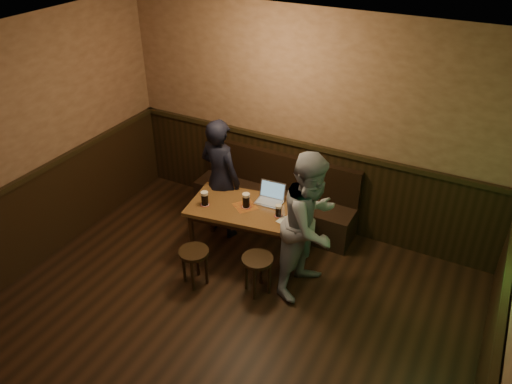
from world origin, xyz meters
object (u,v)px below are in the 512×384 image
Objects in this scene: bench at (274,201)px; stool_right at (257,265)px; pub_table at (245,213)px; pint_left at (205,198)px; person_suit at (220,179)px; stool_left at (194,257)px; laptop at (271,197)px; pint_mid at (246,200)px; pint_right at (278,211)px; person_grey at (311,224)px.

bench reaches higher than stool_right.
pint_left reaches higher than pub_table.
pint_left is 0.11× the size of person_suit.
laptop is at bearing 64.71° from stool_left.
pint_mid is at bearing -132.50° from laptop.
pub_table is at bearing -90.00° from bench.
person_suit is at bearing 139.56° from stool_right.
pub_table is 0.81m from stool_left.
laptop reaches higher than pint_right.
pub_table is 7.78× the size of pint_mid.
pint_mid is (0.27, 0.73, 0.42)m from stool_left.
bench is 4.67× the size of stool_right.
pub_table is 0.51m from pint_left.
pint_right is at bearing 90.89° from stool_right.
pint_left is at bearing 108.70° from stool_left.
stool_right is at bearing -51.04° from pint_mid.
stool_left is 0.27× the size of person_grey.
laptop reaches higher than pub_table.
pint_left is (-0.88, 0.34, 0.41)m from stool_right.
person_grey is at bearing 171.61° from person_suit.
stool_right is 0.30× the size of person_suit.
pub_table is 9.53× the size of pint_right.
person_suit is at bearing 173.33° from laptop.
pint_mid is 0.32m from laptop.
stool_right is 1.02m from pint_left.
bench is at bearing 66.24° from pint_left.
person_suit is at bearing -134.17° from bench.
pub_table is 7.97× the size of pint_left.
person_suit reaches higher than laptop.
pint_left is (-0.18, 0.55, 0.42)m from stool_left.
bench is at bearing 106.92° from laptop.
stool_left is at bearing -119.28° from laptop.
pint_left is 0.10× the size of person_grey.
stool_left is at bearing -163.25° from stool_right.
laptop is at bearing 106.42° from stool_right.
person_suit is 0.94× the size of person_grey.
pint_left is 1.20× the size of pint_right.
person_grey is (0.46, -0.17, 0.07)m from pint_right.
pub_table is 0.18m from pint_mid.
laptop is (0.46, 0.98, 0.39)m from stool_left.
stool_left is 0.29× the size of person_suit.
bench is 6.57× the size of laptop.
stool_right is at bearing -89.11° from pint_right.
stool_right is at bearing -71.67° from bench.
stool_left is 2.62× the size of pint_left.
pint_mid is (-0.42, 0.53, 0.41)m from stool_right.
pint_left reaches higher than stool_right.
person_grey is (0.68, -0.42, 0.09)m from laptop.
pint_left is 0.78m from laptop.
person_suit is (-0.07, 0.47, 0.01)m from pint_left.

